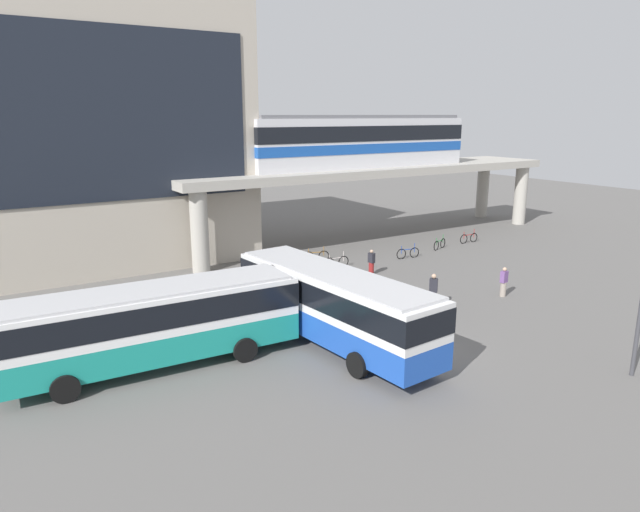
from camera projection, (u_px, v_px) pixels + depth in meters
name	position (u px, v px, depth m)	size (l,w,h in m)	color
ground_plane	(294.00, 291.00, 31.88)	(120.00, 120.00, 0.00)	#605E5B
station_building	(46.00, 129.00, 36.55)	(23.59, 13.91, 17.37)	#B2A899
elevated_platform	(372.00, 177.00, 44.10)	(32.45, 5.97, 5.70)	#ADA89E
train	(359.00, 141.00, 42.74)	(18.41, 2.96, 3.84)	silver
bus_main	(332.00, 300.00, 24.01)	(3.41, 11.21, 3.22)	#1E4CB2
bus_secondary	(156.00, 318.00, 21.80)	(11.14, 3.12, 3.22)	teal
bicycle_red	(469.00, 238.00, 43.67)	(1.79, 0.12, 1.04)	black
bicycle_silver	(336.00, 262.00, 36.60)	(1.79, 0.24, 1.04)	black
bicycle_green	(440.00, 244.00, 41.64)	(1.71, 0.65, 1.04)	black
bicycle_blue	(408.00, 253.00, 38.97)	(1.78, 0.33, 1.04)	black
bicycle_brown	(316.00, 256.00, 38.13)	(1.72, 0.61, 1.04)	black
pedestrian_walking_across	(433.00, 292.00, 28.69)	(0.46, 0.47, 1.84)	#26262D
pedestrian_near_building	(371.00, 263.00, 34.90)	(0.32, 0.43, 1.57)	maroon
pedestrian_waiting_near_stop	(504.00, 283.00, 30.70)	(0.43, 0.32, 1.62)	gray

